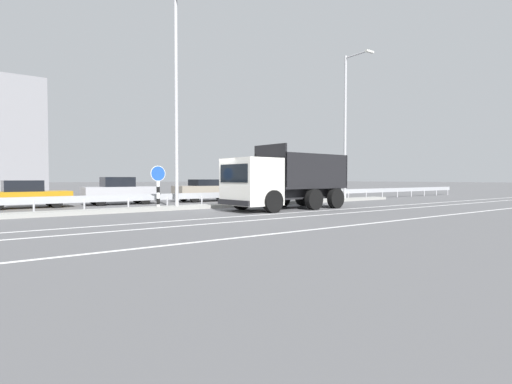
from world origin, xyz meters
The scene contains 15 objects.
ground_plane centered at (0.00, 0.00, 0.00)m, with size 320.00×320.00×0.00m, color #565659.
lane_strip_0 centered at (2.75, -2.84, 0.00)m, with size 54.06×0.16×0.01m, color silver.
lane_strip_1 centered at (2.75, -4.44, 0.00)m, with size 54.06×0.16×0.01m, color silver.
lane_strip_2 centered at (2.75, -7.71, 0.00)m, with size 54.06×0.16×0.01m, color silver.
median_island centered at (0.00, 2.15, 0.09)m, with size 29.73×1.10×0.18m, color gray.
median_guardrail centered at (0.00, 3.06, 0.57)m, with size 54.06×0.09×0.78m.
dump_truck centered at (1.80, -1.08, 1.28)m, with size 7.03×2.91×3.25m.
median_road_sign centered at (-2.94, 2.15, 1.17)m, with size 0.77×0.16×2.20m.
street_lamp_1 centered at (-1.93, 2.04, 5.80)m, with size 0.70×2.01×10.65m.
street_lamp_2 centered at (10.88, 2.02, 5.53)m, with size 0.71×2.25×10.07m.
parked_car_2 centered at (-8.00, 7.80, 0.73)m, with size 4.34×1.95×1.47m.
parked_car_3 centered at (-3.01, 7.81, 0.81)m, with size 4.27×2.03×1.66m.
parked_car_4 centered at (2.95, 7.57, 0.77)m, with size 4.66×2.02×1.51m.
parked_car_5 centered at (8.60, 7.52, 0.73)m, with size 3.93×1.91×1.42m.
parked_car_6 centered at (13.40, 7.53, 0.71)m, with size 4.42×1.93×1.36m.
Camera 1 is at (-10.85, -16.43, 1.57)m, focal length 28.00 mm.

